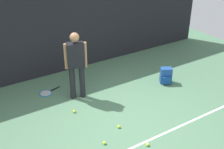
{
  "coord_description": "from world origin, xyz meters",
  "views": [
    {
      "loc": [
        -2.9,
        -4.22,
        3.88
      ],
      "look_at": [
        0.0,
        0.4,
        1.0
      ],
      "focal_mm": 46.25,
      "sensor_mm": 36.0,
      "label": 1
    }
  ],
  "objects_px": {
    "tennis_ball_by_fence": "(104,143)",
    "tennis_ball_far_left": "(74,111)",
    "tennis_ball_mid_court": "(119,127)",
    "backpack": "(166,76)",
    "tennis_player": "(76,62)",
    "tennis_ball_near_player": "(148,145)",
    "tennis_racket": "(47,93)"
  },
  "relations": [
    {
      "from": "tennis_racket",
      "to": "tennis_ball_by_fence",
      "type": "distance_m",
      "value": 2.46
    },
    {
      "from": "backpack",
      "to": "tennis_ball_near_player",
      "type": "distance_m",
      "value": 2.64
    },
    {
      "from": "tennis_ball_far_left",
      "to": "tennis_ball_near_player",
      "type": "bearing_deg",
      "value": -67.7
    },
    {
      "from": "tennis_racket",
      "to": "tennis_ball_mid_court",
      "type": "relative_size",
      "value": 9.66
    },
    {
      "from": "tennis_ball_near_player",
      "to": "tennis_ball_mid_court",
      "type": "distance_m",
      "value": 0.79
    },
    {
      "from": "tennis_ball_mid_court",
      "to": "tennis_racket",
      "type": "bearing_deg",
      "value": 110.13
    },
    {
      "from": "tennis_player",
      "to": "tennis_ball_mid_court",
      "type": "bearing_deg",
      "value": 116.51
    },
    {
      "from": "backpack",
      "to": "tennis_ball_far_left",
      "type": "relative_size",
      "value": 6.67
    },
    {
      "from": "tennis_ball_by_fence",
      "to": "tennis_ball_mid_court",
      "type": "bearing_deg",
      "value": 27.82
    },
    {
      "from": "tennis_player",
      "to": "tennis_ball_near_player",
      "type": "distance_m",
      "value": 2.54
    },
    {
      "from": "tennis_ball_by_fence",
      "to": "tennis_ball_far_left",
      "type": "relative_size",
      "value": 1.0
    },
    {
      "from": "tennis_ball_far_left",
      "to": "tennis_racket",
      "type": "bearing_deg",
      "value": 101.28
    },
    {
      "from": "tennis_ball_mid_court",
      "to": "tennis_ball_far_left",
      "type": "relative_size",
      "value": 1.0
    },
    {
      "from": "tennis_ball_near_player",
      "to": "tennis_ball_by_fence",
      "type": "distance_m",
      "value": 0.85
    },
    {
      "from": "tennis_ball_mid_court",
      "to": "tennis_ball_far_left",
      "type": "height_order",
      "value": "same"
    },
    {
      "from": "tennis_ball_by_fence",
      "to": "tennis_ball_mid_court",
      "type": "xyz_separation_m",
      "value": [
        0.52,
        0.28,
        0.0
      ]
    },
    {
      "from": "tennis_player",
      "to": "tennis_ball_by_fence",
      "type": "height_order",
      "value": "tennis_player"
    },
    {
      "from": "tennis_ball_by_fence",
      "to": "tennis_racket",
      "type": "bearing_deg",
      "value": 96.29
    },
    {
      "from": "tennis_ball_near_player",
      "to": "tennis_ball_far_left",
      "type": "distance_m",
      "value": 1.93
    },
    {
      "from": "tennis_ball_by_fence",
      "to": "tennis_ball_far_left",
      "type": "bearing_deg",
      "value": 91.75
    },
    {
      "from": "tennis_player",
      "to": "tennis_racket",
      "type": "distance_m",
      "value": 1.28
    },
    {
      "from": "tennis_racket",
      "to": "tennis_ball_mid_court",
      "type": "height_order",
      "value": "tennis_ball_mid_court"
    },
    {
      "from": "backpack",
      "to": "tennis_ball_mid_court",
      "type": "height_order",
      "value": "backpack"
    },
    {
      "from": "tennis_ball_by_fence",
      "to": "backpack",
      "type": "bearing_deg",
      "value": 24.74
    },
    {
      "from": "tennis_player",
      "to": "tennis_ball_near_player",
      "type": "relative_size",
      "value": 25.76
    },
    {
      "from": "backpack",
      "to": "tennis_ball_mid_court",
      "type": "xyz_separation_m",
      "value": [
        -2.15,
        -0.96,
        -0.18
      ]
    },
    {
      "from": "tennis_racket",
      "to": "tennis_ball_near_player",
      "type": "distance_m",
      "value": 3.09
    },
    {
      "from": "tennis_player",
      "to": "tennis_ball_far_left",
      "type": "relative_size",
      "value": 25.76
    },
    {
      "from": "tennis_ball_near_player",
      "to": "tennis_ball_mid_court",
      "type": "bearing_deg",
      "value": 102.28
    },
    {
      "from": "backpack",
      "to": "tennis_ball_far_left",
      "type": "distance_m",
      "value": 2.72
    },
    {
      "from": "tennis_ball_near_player",
      "to": "tennis_ball_by_fence",
      "type": "height_order",
      "value": "same"
    },
    {
      "from": "backpack",
      "to": "tennis_ball_by_fence",
      "type": "distance_m",
      "value": 2.95
    }
  ]
}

